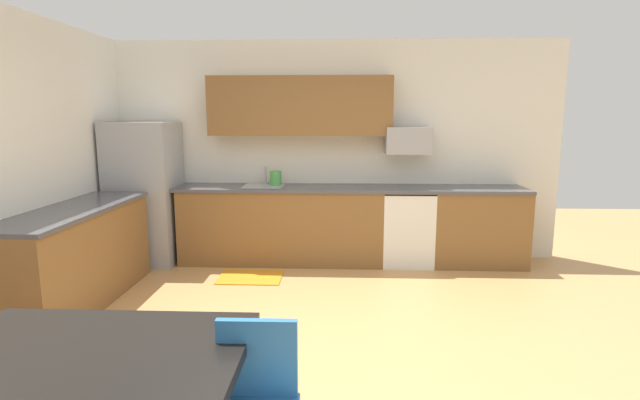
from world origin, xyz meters
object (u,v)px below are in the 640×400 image
at_px(oven_range, 406,227).
at_px(dining_table, 90,362).
at_px(microwave, 408,140).
at_px(refrigerator, 145,193).
at_px(kettle, 276,179).

xyz_separation_m(oven_range, dining_table, (-1.93, -3.81, 0.22)).
bearing_deg(dining_table, microwave, 63.66).
height_order(oven_range, microwave, microwave).
distance_m(refrigerator, oven_range, 3.20).
xyz_separation_m(refrigerator, microwave, (3.18, 0.18, 0.64)).
relative_size(microwave, dining_table, 0.39).
height_order(microwave, dining_table, microwave).
bearing_deg(dining_table, kettle, 85.05).
distance_m(refrigerator, kettle, 1.59).
relative_size(oven_range, microwave, 1.69).
bearing_deg(refrigerator, microwave, 3.24).
height_order(refrigerator, kettle, refrigerator).
relative_size(refrigerator, microwave, 3.17).
relative_size(oven_range, dining_table, 0.65).
xyz_separation_m(refrigerator, dining_table, (1.24, -3.73, -0.18)).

